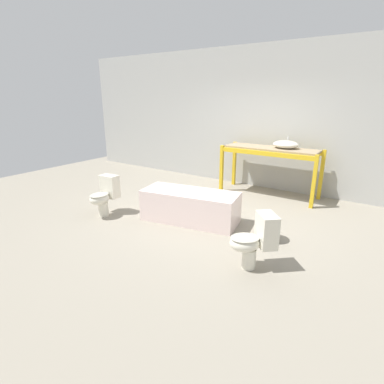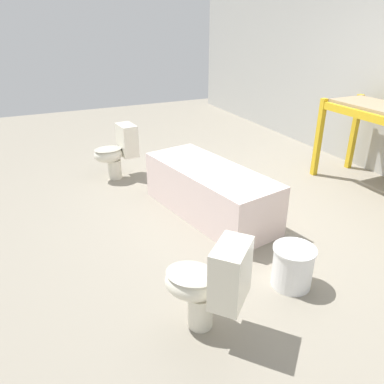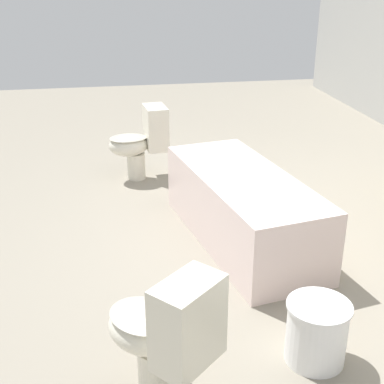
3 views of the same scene
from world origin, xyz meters
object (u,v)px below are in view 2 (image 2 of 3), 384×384
Objects in this scene: toilet_far at (117,150)px; bucket_white at (293,266)px; bathtub_main at (210,188)px; toilet_near at (209,282)px.

toilet_far is 2.05× the size of bucket_white.
toilet_near is at bearing -37.96° from bathtub_main.
toilet_near is 2.05× the size of bucket_white.
toilet_far reaches higher than bucket_white.
bathtub_main is 4.98× the size of bucket_white.
toilet_near is (1.52, -0.79, 0.08)m from bathtub_main.
bucket_white is (1.39, 0.04, -0.13)m from bathtub_main.
bathtub_main reaches higher than bucket_white.
bucket_white is (2.84, 0.68, -0.21)m from toilet_far.
bathtub_main is 1.39m from bucket_white.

